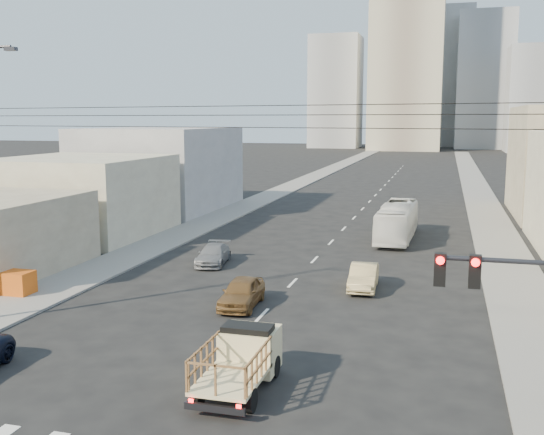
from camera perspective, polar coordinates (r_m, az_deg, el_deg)
The scene contains 19 objects.
ground at distance 22.32m, azimuth -6.82°, elevation -14.67°, with size 420.00×420.00×0.00m, color black.
sidewalk_left at distance 91.48m, azimuth 2.86°, elevation 3.29°, with size 3.50×180.00×0.12m, color gray.
sidewalk_right at distance 89.44m, azimuth 17.75°, elevation 2.76°, with size 3.50×180.00×0.12m, color gray.
lane_dashes at distance 72.89m, azimuth 9.01°, elevation 1.73°, with size 0.15×104.00×0.01m.
flatbed_pickup at distance 21.54m, azimuth -2.87°, elevation -12.36°, with size 1.95×4.41×1.90m.
city_bus at distance 48.08m, azimuth 11.15°, elevation -0.34°, with size 2.27×9.70×2.70m, color silver.
sedan_brown at distance 30.56m, azimuth -2.73°, elevation -6.72°, with size 1.62×4.04×1.38m, color brown.
sedan_tan at distance 33.93m, azimuth 8.20°, elevation -5.29°, with size 1.38×3.95×1.30m, color tan.
sedan_grey at distance 39.44m, azimuth -5.29°, elevation -3.33°, with size 1.67×4.11×1.19m, color slate.
traffic_signal at distance 16.26m, azimuth 21.69°, elevation -8.98°, with size 3.23×0.35×6.00m.
overhead_wires at distance 21.87m, azimuth -5.76°, elevation 9.02°, with size 23.01×5.02×0.72m.
crate_stack at distance 34.87m, azimuth -22.06°, elevation -5.41°, with size 1.80×1.20×1.14m.
bldg_left_mid at distance 50.96m, azimuth -16.61°, elevation 1.84°, with size 11.00×12.00×6.00m, color #A9A088.
bldg_left_far at distance 64.23m, azimuth -9.97°, elevation 4.35°, with size 12.00×16.00×8.00m, color gray.
high_rise_tower at distance 190.47m, azimuth 12.05°, elevation 15.01°, with size 20.00×20.00×60.00m, color gray.
midrise_ne at distance 204.48m, azimuth 18.50°, elevation 11.51°, with size 16.00×16.00×40.00m, color gray.
midrise_nw at distance 201.94m, azimuth 5.74°, elevation 11.10°, with size 15.00×15.00×34.00m, color gray.
midrise_back at distance 219.32m, azimuth 15.12°, elevation 11.96°, with size 18.00×18.00×44.00m, color gray.
midrise_east at distance 185.32m, azimuth 22.50°, elevation 9.76°, with size 14.00×14.00×28.00m, color gray.
Camera 1 is at (7.83, -18.92, 8.88)m, focal length 42.00 mm.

